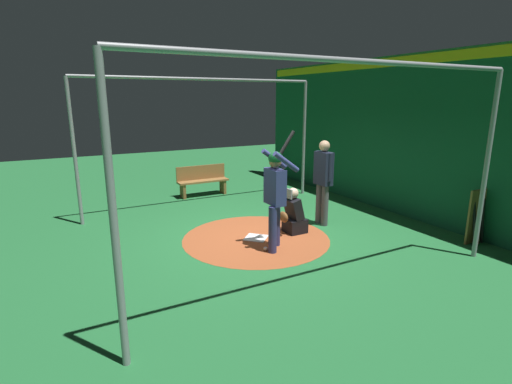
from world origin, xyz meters
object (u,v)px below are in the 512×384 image
Objects in this scene: home_plate at (256,238)px; batter at (275,190)px; umpire at (323,178)px; baseball_0 at (266,249)px; catcher at (293,215)px; bench at (202,180)px; bat_rack at (479,218)px.

home_plate is 0.20× the size of batter.
baseball_0 is (1.85, 0.75, -1.01)m from umpire.
catcher is at bearing 175.70° from home_plate.
catcher is (-0.79, -0.57, -0.74)m from batter.
baseball_0 is (0.47, 4.44, -0.39)m from bench.
bat_rack reaches higher than home_plate.
umpire is at bearing -158.03° from baseball_0.
bat_rack is 6.85m from bench.
baseball_0 is at bearing 30.54° from catcher.
home_plate is 1.27m from batter.
bench is at bearing -69.54° from umpire.
batter reaches higher than bat_rack.
baseball_0 is at bearing 76.69° from home_plate.
home_plate is 0.29× the size of bench.
catcher reaches higher than home_plate.
catcher is 1.20m from baseball_0.
batter is at bearing -23.68° from bat_rack.
bench is 19.57× the size of baseball_0.
umpire reaches higher than bench.
bat_rack reaches higher than bench.
catcher is at bearing -37.39° from bat_rack.
catcher is 12.85× the size of baseball_0.
bat_rack is 14.20× the size of baseball_0.
bat_rack reaches higher than catcher.
home_plate is 3.83m from bench.
batter is at bearing 35.84° from catcher.
baseball_0 is (0.21, 0.02, -1.07)m from batter.
batter reaches higher than umpire.
bench is at bearing -82.35° from catcher.
catcher is 3.89m from bench.
umpire reaches higher than bat_rack.
bat_rack is 4.13m from baseball_0.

